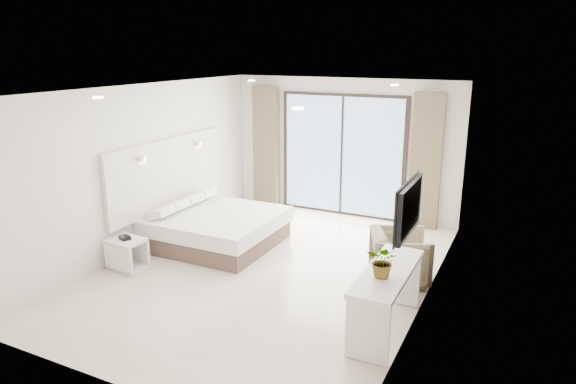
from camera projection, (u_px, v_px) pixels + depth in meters
name	position (u px, v px, depth m)	size (l,w,h in m)	color
ground	(269.00, 270.00, 7.77)	(6.20, 6.20, 0.00)	beige
room_shell	(281.00, 157.00, 8.11)	(4.62, 6.22, 2.72)	silver
bed	(216.00, 228.00, 8.73)	(1.97, 1.88, 0.69)	brown
nightstand	(127.00, 254.00, 7.75)	(0.55, 0.47, 0.47)	white
phone	(125.00, 237.00, 7.68)	(0.17, 0.13, 0.06)	black
console_desk	(387.00, 287.00, 5.97)	(0.50, 1.59, 0.77)	white
plant	(383.00, 265.00, 5.69)	(0.35, 0.39, 0.30)	#33662D
armchair	(400.00, 254.00, 7.30)	(0.79, 0.74, 0.82)	#8D7D5C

